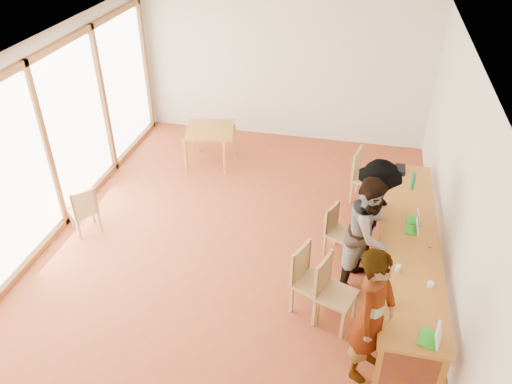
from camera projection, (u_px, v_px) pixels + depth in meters
ground at (237, 248)px, 7.80m from camera, size 8.00×8.00×0.00m
wall_back at (284, 69)px, 10.22m from camera, size 6.00×0.10×3.00m
wall_right at (459, 192)px, 6.42m from camera, size 0.10×8.00×3.00m
window_wall at (44, 144)px, 7.51m from camera, size 0.10×8.00×3.00m
ceiling at (231, 59)px, 6.13m from camera, size 6.00×8.00×0.04m
communal_table at (409, 240)px, 6.86m from camera, size 0.80×4.00×0.75m
side_table at (210, 133)px, 9.65m from camera, size 0.90×0.90×0.75m
chair_near at (330, 285)px, 6.28m from camera, size 0.58×0.58×0.52m
chair_mid at (307, 273)px, 6.47m from camera, size 0.60×0.60×0.52m
chair_far at (336, 226)px, 7.45m from camera, size 0.51×0.51×0.44m
chair_empty at (361, 171)px, 8.62m from camera, size 0.54×0.54×0.51m
chair_spare at (84, 207)px, 7.83m from camera, size 0.56×0.56×0.46m
person_near at (373, 316)px, 5.46m from camera, size 0.65×0.77×1.79m
person_mid at (369, 233)px, 6.75m from camera, size 0.92×1.02×1.71m
person_far at (374, 213)px, 7.14m from camera, size 0.99×1.25×1.69m
laptop_near at (433, 337)px, 5.32m from camera, size 0.28×0.30×0.22m
laptop_mid at (414, 228)px, 6.92m from camera, size 0.19×0.22×0.18m
laptop_far at (415, 218)px, 7.11m from camera, size 0.19×0.22×0.18m
yellow_mug at (390, 301)px, 5.77m from camera, size 0.15×0.15×0.11m
green_bottle at (413, 181)px, 7.77m from camera, size 0.07×0.07×0.28m
clear_glass at (398, 268)px, 6.25m from camera, size 0.07×0.07×0.09m
condiment_cup at (431, 284)px, 6.03m from camera, size 0.08×0.08×0.06m
pink_phone at (430, 245)px, 6.68m from camera, size 0.05×0.10×0.01m
black_pouch at (400, 170)px, 8.25m from camera, size 0.16×0.26×0.09m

